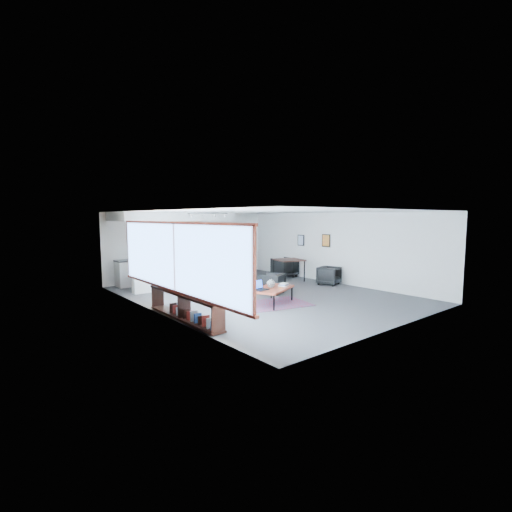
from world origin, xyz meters
TOP-DOWN VIEW (x-y plane):
  - room at (0.00, 0.00)m, footprint 7.02×9.02m
  - window at (-3.46, -0.90)m, footprint 0.10×5.95m
  - console at (-3.30, -1.05)m, footprint 0.35×3.00m
  - kitchenette at (-1.20, 3.71)m, footprint 4.20×1.96m
  - doorway at (2.30, 4.42)m, footprint 1.10×0.12m
  - track_light at (-0.59, 2.20)m, footprint 1.60×0.07m
  - wall_art_lower at (3.47, 0.40)m, footprint 0.03×0.38m
  - wall_art_upper at (3.47, 1.70)m, footprint 0.03×0.34m
  - kilim_rug at (-0.60, -1.12)m, footprint 2.26×1.79m
  - coffee_table at (-0.60, -1.12)m, footprint 1.61×1.28m
  - laptop at (-1.05, -1.09)m, footprint 0.40×0.34m
  - ceramic_pot at (-0.61, -1.06)m, footprint 0.24×0.24m
  - book_stack at (-0.17, -1.12)m, footprint 0.34×0.31m
  - coaster at (-0.51, -1.36)m, footprint 0.10×0.10m
  - armchair_left at (-1.68, 0.29)m, footprint 0.90×0.85m
  - armchair_right at (0.38, -0.01)m, footprint 0.89×0.87m
  - floor_lamp at (-0.46, 0.93)m, footprint 0.65×0.65m
  - dining_table at (2.49, 1.39)m, footprint 1.20×1.20m
  - dining_chair_near at (3.00, -0.17)m, footprint 0.74×0.71m
  - dining_chair_far at (3.00, 2.15)m, footprint 0.74×0.69m
  - microwave at (-0.17, 4.15)m, footprint 0.57×0.34m

SIDE VIEW (x-z plane):
  - kilim_rug at x=-0.60m, z-range 0.00..0.01m
  - dining_chair_near at x=3.00m, z-range 0.00..0.62m
  - console at x=-3.30m, z-range -0.07..0.73m
  - armchair_right at x=0.38m, z-range 0.00..0.71m
  - dining_chair_far at x=3.00m, z-range 0.00..0.73m
  - armchair_left at x=-1.68m, z-range 0.00..0.85m
  - coffee_table at x=-0.60m, z-range 0.20..0.66m
  - coaster at x=-0.51m, z-range 0.46..0.47m
  - book_stack at x=-0.17m, z-range 0.46..0.55m
  - laptop at x=-1.05m, z-range 0.41..0.67m
  - ceramic_pot at x=-0.61m, z-range 0.46..0.70m
  - dining_table at x=2.49m, z-range 0.34..1.16m
  - doorway at x=2.30m, z-range 0.00..2.15m
  - microwave at x=-0.17m, z-range 0.93..1.30m
  - room at x=0.00m, z-range -0.01..2.61m
  - kitchenette at x=-1.20m, z-range 0.08..2.68m
  - window at x=-3.46m, z-range 0.63..2.29m
  - floor_lamp at x=-0.46m, z-range 0.63..2.35m
  - wall_art_upper at x=3.47m, z-range 1.28..1.72m
  - wall_art_lower at x=3.47m, z-range 1.31..1.79m
  - track_light at x=-0.59m, z-range 2.45..2.60m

